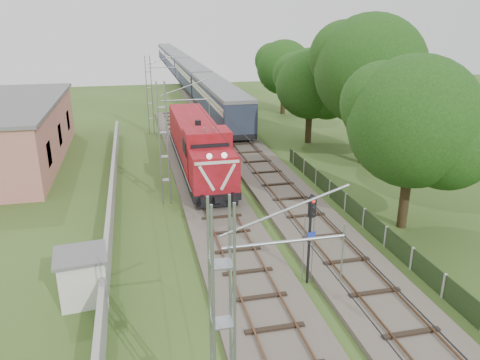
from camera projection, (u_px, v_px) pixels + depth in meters
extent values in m
plane|color=#354B1C|center=(256.00, 296.00, 20.84)|extent=(140.00, 140.00, 0.00)
cube|color=#6B6054|center=(225.00, 227.00, 27.23)|extent=(4.20, 70.00, 0.30)
cube|color=black|center=(225.00, 224.00, 27.16)|extent=(2.40, 70.00, 0.10)
cube|color=brown|center=(211.00, 224.00, 26.96)|extent=(0.08, 70.00, 0.05)
cube|color=brown|center=(240.00, 222.00, 27.31)|extent=(0.08, 70.00, 0.05)
cube|color=#6B6054|center=(253.00, 159.00, 40.23)|extent=(4.20, 80.00, 0.30)
cube|color=black|center=(253.00, 157.00, 40.17)|extent=(2.40, 80.00, 0.10)
cube|color=brown|center=(243.00, 156.00, 39.96)|extent=(0.08, 80.00, 0.05)
cube|color=brown|center=(263.00, 155.00, 40.32)|extent=(0.08, 80.00, 0.05)
cylinder|color=gray|center=(284.00, 242.00, 10.91)|extent=(3.00, 0.08, 0.08)
cylinder|color=gray|center=(185.00, 100.00, 29.30)|extent=(3.00, 0.08, 0.08)
cylinder|color=gray|center=(163.00, 68.00, 47.69)|extent=(3.00, 0.08, 0.08)
cylinder|color=black|center=(209.00, 119.00, 30.05)|extent=(0.03, 70.00, 0.03)
cylinder|color=black|center=(209.00, 99.00, 29.62)|extent=(0.03, 70.00, 0.03)
cube|color=#9E9E99|center=(112.00, 196.00, 30.25)|extent=(0.25, 40.00, 1.50)
cube|color=#AF6E5E|center=(9.00, 134.00, 38.92)|extent=(8.00, 20.00, 5.00)
cube|color=#606060|center=(4.00, 103.00, 38.05)|extent=(8.40, 20.40, 0.25)
cube|color=black|center=(49.00, 154.00, 34.33)|extent=(0.10, 1.60, 1.80)
cube|color=black|center=(59.00, 135.00, 39.85)|extent=(0.10, 1.60, 1.80)
cube|color=black|center=(68.00, 120.00, 45.36)|extent=(0.10, 1.60, 1.80)
cube|color=black|center=(386.00, 236.00, 25.08)|extent=(0.05, 32.00, 1.15)
cube|color=#9E9E99|center=(294.00, 158.00, 38.88)|extent=(0.12, 0.12, 1.20)
cube|color=black|center=(198.00, 159.00, 37.17)|extent=(3.07, 17.37, 0.51)
cube|color=black|center=(210.00, 187.00, 32.11)|extent=(2.25, 3.68, 0.51)
cube|color=black|center=(189.00, 145.00, 42.44)|extent=(2.25, 3.68, 0.51)
cube|color=black|center=(217.00, 204.00, 29.42)|extent=(2.66, 0.26, 0.36)
cube|color=#AE1326|center=(214.00, 170.00, 29.89)|extent=(2.96, 2.55, 2.35)
sphere|color=white|center=(209.00, 156.00, 28.22)|extent=(0.37, 0.37, 0.37)
sphere|color=white|center=(224.00, 155.00, 28.41)|extent=(0.37, 0.37, 0.37)
cube|color=silver|center=(207.00, 178.00, 28.57)|extent=(1.03, 0.06, 1.71)
cube|color=silver|center=(228.00, 177.00, 28.85)|extent=(1.03, 0.06, 1.71)
cube|color=silver|center=(217.00, 163.00, 28.39)|extent=(2.76, 0.06, 0.18)
cube|color=#AE1326|center=(207.00, 153.00, 32.04)|extent=(3.07, 2.45, 3.27)
cube|color=black|center=(210.00, 151.00, 30.72)|extent=(2.55, 0.06, 0.92)
cube|color=#AE1326|center=(193.00, 133.00, 38.95)|extent=(2.86, 12.36, 2.66)
cylinder|color=black|center=(198.00, 123.00, 35.59)|extent=(0.45, 0.45, 0.41)
cylinder|color=gray|center=(204.00, 130.00, 30.63)|extent=(0.12, 0.12, 0.36)
cylinder|color=gray|center=(213.00, 130.00, 30.76)|extent=(0.12, 0.12, 0.36)
cube|color=black|center=(219.00, 114.00, 54.84)|extent=(3.08, 23.36, 0.53)
cube|color=#283344|center=(219.00, 99.00, 54.28)|extent=(3.19, 23.36, 2.87)
cube|color=beige|center=(218.00, 95.00, 54.10)|extent=(3.23, 22.43, 0.80)
cube|color=slate|center=(218.00, 85.00, 53.75)|extent=(3.24, 23.36, 0.37)
cube|color=black|center=(192.00, 85.00, 77.30)|extent=(3.08, 23.36, 0.53)
cube|color=#283344|center=(192.00, 75.00, 76.74)|extent=(3.19, 23.36, 2.87)
cube|color=beige|center=(192.00, 72.00, 76.56)|extent=(3.23, 22.43, 0.80)
cube|color=slate|center=(191.00, 65.00, 76.21)|extent=(3.24, 23.36, 0.37)
cube|color=black|center=(177.00, 70.00, 99.76)|extent=(3.08, 23.36, 0.53)
cube|color=#283344|center=(177.00, 61.00, 99.19)|extent=(3.19, 23.36, 2.87)
cube|color=beige|center=(177.00, 59.00, 99.02)|extent=(3.23, 22.43, 0.80)
cube|color=slate|center=(177.00, 54.00, 98.66)|extent=(3.24, 23.36, 0.37)
cube|color=black|center=(168.00, 60.00, 122.21)|extent=(3.08, 23.36, 0.53)
cube|color=#283344|center=(168.00, 53.00, 121.65)|extent=(3.19, 23.36, 2.87)
cube|color=beige|center=(168.00, 51.00, 121.47)|extent=(3.23, 22.43, 0.80)
cube|color=slate|center=(167.00, 47.00, 121.12)|extent=(3.24, 23.36, 0.37)
cylinder|color=black|center=(309.00, 240.00, 21.12)|extent=(0.12, 0.12, 4.42)
cube|color=black|center=(312.00, 207.00, 20.44)|extent=(0.36, 0.29, 0.97)
sphere|color=red|center=(314.00, 201.00, 20.24)|extent=(0.16, 0.16, 0.16)
sphere|color=black|center=(313.00, 208.00, 20.34)|extent=(0.16, 0.16, 0.16)
sphere|color=black|center=(313.00, 214.00, 20.45)|extent=(0.16, 0.16, 0.16)
cube|color=#1C33A8|center=(311.00, 236.00, 20.94)|extent=(0.47, 0.20, 0.35)
cube|color=silver|center=(83.00, 278.00, 20.23)|extent=(2.08, 2.08, 2.09)
cube|color=#606060|center=(80.00, 255.00, 19.85)|extent=(2.40, 2.40, 0.14)
cylinder|color=#3B2C18|center=(405.00, 191.00, 26.93)|extent=(0.56, 0.56, 4.48)
sphere|color=#19340E|center=(414.00, 122.00, 25.58)|extent=(7.33, 7.33, 7.33)
sphere|color=#19340E|center=(448.00, 143.00, 25.21)|extent=(5.13, 5.13, 5.13)
sphere|color=#19340E|center=(383.00, 104.00, 26.22)|extent=(4.77, 4.77, 4.77)
cylinder|color=#3B2C18|center=(365.00, 131.00, 38.79)|extent=(0.63, 0.63, 5.45)
sphere|color=#19340E|center=(370.00, 71.00, 37.15)|extent=(8.92, 8.92, 8.92)
sphere|color=#19340E|center=(398.00, 88.00, 36.70)|extent=(6.24, 6.24, 6.24)
sphere|color=#19340E|center=(345.00, 56.00, 37.92)|extent=(5.80, 5.80, 5.80)
cylinder|color=#3B2C18|center=(309.00, 122.00, 45.34)|extent=(0.61, 0.61, 4.06)
sphere|color=#19340E|center=(311.00, 84.00, 44.11)|extent=(6.65, 6.65, 6.65)
sphere|color=#19340E|center=(327.00, 95.00, 43.78)|extent=(4.66, 4.66, 4.66)
sphere|color=#19340E|center=(295.00, 75.00, 44.69)|extent=(4.32, 4.32, 4.32)
cylinder|color=#3B2C18|center=(283.00, 98.00, 58.85)|extent=(0.60, 0.60, 4.10)
sphere|color=#19340E|center=(284.00, 67.00, 57.61)|extent=(6.71, 6.71, 6.71)
sphere|color=#19340E|center=(297.00, 76.00, 57.28)|extent=(4.69, 4.69, 4.69)
sphere|color=#19340E|center=(272.00, 61.00, 58.20)|extent=(4.36, 4.36, 4.36)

